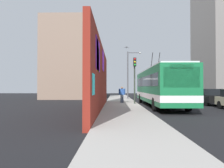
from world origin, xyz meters
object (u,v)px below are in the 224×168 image
(parked_car_silver, at_px, (185,94))
(city_bus, at_px, (159,86))
(parked_car_black, at_px, (208,96))
(pedestrian_midblock, at_px, (122,93))
(traffic_light, at_px, (135,73))
(street_lamp, at_px, (129,71))

(parked_car_silver, bearing_deg, city_bus, 147.68)
(parked_car_black, bearing_deg, city_bus, 108.56)
(pedestrian_midblock, bearing_deg, traffic_light, -130.57)
(parked_car_silver, xyz_separation_m, pedestrian_midblock, (-6.25, 8.54, 0.28))
(city_bus, bearing_deg, parked_car_black, -71.44)
(parked_car_black, relative_size, traffic_light, 1.05)
(pedestrian_midblock, height_order, street_lamp, street_lamp)
(parked_car_black, bearing_deg, pedestrian_midblock, 88.52)
(street_lamp, bearing_deg, parked_car_silver, -102.75)
(pedestrian_midblock, height_order, traffic_light, traffic_light)
(parked_car_silver, distance_m, street_lamp, 8.04)
(parked_car_silver, bearing_deg, street_lamp, 77.25)
(parked_car_black, height_order, traffic_light, traffic_light)
(city_bus, relative_size, parked_car_black, 2.70)
(parked_car_black, relative_size, parked_car_silver, 0.99)
(pedestrian_midblock, bearing_deg, parked_car_silver, -53.79)
(city_bus, relative_size, parked_car_silver, 2.68)
(city_bus, bearing_deg, traffic_light, 66.20)
(city_bus, height_order, street_lamp, street_lamp)
(parked_car_black, relative_size, street_lamp, 0.71)
(pedestrian_midblock, distance_m, street_lamp, 8.49)
(parked_car_black, bearing_deg, street_lamp, 41.70)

